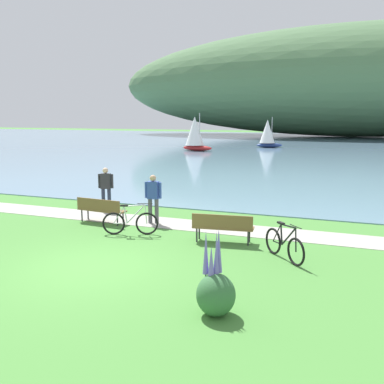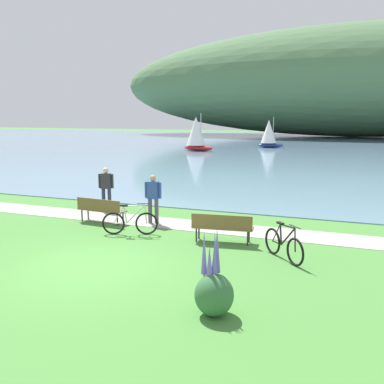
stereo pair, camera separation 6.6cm
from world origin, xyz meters
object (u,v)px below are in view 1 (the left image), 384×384
bicycle_leaning_near_bench (284,245)px  park_bench_near_camera (101,208)px  bicycle_beside_path (130,222)px  park_bench_further_along (223,226)px  sailboat_nearest_to_shore (268,133)px  person_at_shoreline (106,186)px  sailboat_toward_hillside (195,133)px  person_on_the_grass (153,196)px

bicycle_leaning_near_bench → park_bench_near_camera: bearing=165.6°
park_bench_near_camera → bicycle_beside_path: bearing=-29.7°
park_bench_further_along → sailboat_nearest_to_shore: size_ratio=0.52×
person_at_shoreline → sailboat_toward_hillside: size_ratio=0.44×
park_bench_further_along → person_at_shoreline: size_ratio=1.08×
park_bench_near_camera → sailboat_nearest_to_shore: size_ratio=0.52×
park_bench_near_camera → person_on_the_grass: 1.91m
park_bench_further_along → sailboat_toward_hillside: size_ratio=0.47×
person_at_shoreline → sailboat_nearest_to_shore: size_ratio=0.49×
park_bench_near_camera → person_on_the_grass: (1.75, 0.61, 0.46)m
person_at_shoreline → park_bench_further_along: bearing=-25.3°
park_bench_near_camera → sailboat_nearest_to_shore: bearing=92.9°
bicycle_leaning_near_bench → bicycle_beside_path: 4.99m
park_bench_near_camera → bicycle_beside_path: size_ratio=1.09×
park_bench_further_along → sailboat_nearest_to_shore: sailboat_nearest_to_shore is taller
bicycle_beside_path → sailboat_nearest_to_shore: 39.53m
park_bench_near_camera → bicycle_beside_path: bicycle_beside_path is taller
park_bench_further_along → sailboat_nearest_to_shore: 39.74m
bicycle_leaning_near_bench → bicycle_beside_path: same height
park_bench_near_camera → sailboat_toward_hillside: sailboat_toward_hillside is taller
person_at_shoreline → sailboat_nearest_to_shore: sailboat_nearest_to_shore is taller
bicycle_beside_path → sailboat_nearest_to_shore: size_ratio=0.48×
person_on_the_grass → park_bench_near_camera: bearing=-160.7°
sailboat_nearest_to_shore → park_bench_further_along: bearing=-80.4°
park_bench_further_along → bicycle_beside_path: (-2.99, -0.18, -0.12)m
bicycle_beside_path → person_on_the_grass: (0.03, 1.59, 0.58)m
bicycle_leaning_near_bench → sailboat_toward_hillside: bearing=114.4°
sailboat_nearest_to_shore → bicycle_beside_path: bearing=-84.7°
bicycle_leaning_near_bench → sailboat_toward_hillside: 35.74m
bicycle_leaning_near_bench → sailboat_nearest_to_shore: bearing=102.1°
park_bench_near_camera → bicycle_leaning_near_bench: 6.87m
sailboat_toward_hillside → bicycle_beside_path: bearing=-72.9°
park_bench_further_along → person_on_the_grass: (-2.96, 1.42, 0.46)m
park_bench_near_camera → bicycle_leaning_near_bench: (6.65, -1.70, -0.12)m
park_bench_near_camera → person_on_the_grass: person_on_the_grass is taller
bicycle_beside_path → park_bench_further_along: bearing=3.4°
bicycle_beside_path → sailboat_nearest_to_shore: sailboat_nearest_to_shore is taller
park_bench_further_along → person_on_the_grass: person_on_the_grass is taller
bicycle_beside_path → person_at_shoreline: bearing=133.0°
bicycle_beside_path → person_at_shoreline: size_ratio=0.98×
park_bench_further_along → bicycle_beside_path: 2.99m
bicycle_beside_path → park_bench_near_camera: bearing=150.3°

